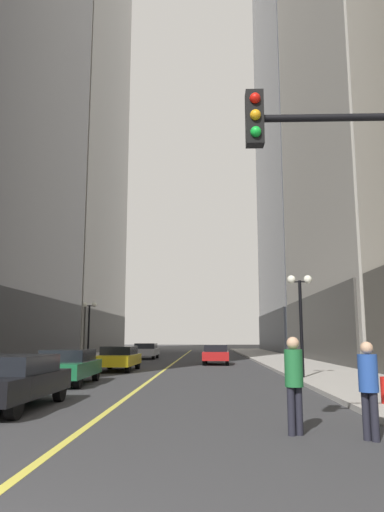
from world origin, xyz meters
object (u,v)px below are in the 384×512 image
Objects in this scene: street_lamp_right_mid at (300,303)px; street_lamp_left_far at (89,318)px; car_black at (9,380)px; pedestrian_in_green_parka at (294,377)px; car_green at (68,365)px; car_red at (216,354)px; pedestrian_in_blue_hoodie at (368,382)px; car_yellow at (119,357)px; car_silver at (146,350)px.

street_lamp_left_far is at bearing 129.65° from street_lamp_right_mid.
pedestrian_in_green_parka reaches higher than car_black.
car_red is (6.00, 14.67, -0.00)m from car_green.
pedestrian_in_blue_hoodie is (8.26, -10.24, 0.27)m from car_green.
street_lamp_left_far is at bearing 99.06° from car_black.
pedestrian_in_blue_hoodie is (7.70, -18.21, 0.27)m from car_yellow.
car_red is 13.55m from street_lamp_right_mid.
car_black is 24.30m from street_lamp_left_far.
car_green is 13.16m from pedestrian_in_blue_hoodie.
pedestrian_in_green_parka is 1.31m from pedestrian_in_blue_hoodie.
street_lamp_left_far is at bearing 113.00° from pedestrian_in_blue_hoodie.
car_green is at bearing -94.03° from car_yellow.
street_lamp_right_mid is at bearing -50.35° from street_lamp_left_far.
car_black and car_silver have the same top height.
car_yellow is (0.16, 14.59, 0.00)m from car_black.
car_yellow is at bearing -88.24° from car_silver.
car_black is 2.70× the size of pedestrian_in_blue_hoodie.
car_yellow is 1.00× the size of car_silver.
street_lamp_right_mid is at bearing -34.92° from car_yellow.
car_yellow is 2.79× the size of pedestrian_in_blue_hoodie.
pedestrian_in_blue_hoodie is 0.38× the size of street_lamp_left_far.
street_lamp_left_far reaches higher than pedestrian_in_blue_hoodie.
car_silver is at bearing 113.01° from street_lamp_right_mid.
car_green is at bearing 128.91° from pedestrian_in_blue_hoodie.
car_yellow is at bearing 145.08° from street_lamp_right_mid.
car_red is (5.59, 21.30, -0.00)m from car_black.
street_lamp_right_mid is at bearing -75.21° from car_red.
street_lamp_left_far is at bearing 164.69° from car_red.
car_green is at bearing -169.14° from street_lamp_right_mid.
pedestrian_in_green_parka reaches higher than car_red.
street_lamp_right_mid reaches higher than car_green.
car_green is 0.97× the size of car_yellow.
car_silver is at bearing 91.76° from car_yellow.
car_yellow is 11.07m from street_lamp_right_mid.
street_lamp_right_mid is (2.36, 11.58, 2.21)m from pedestrian_in_green_parka.
car_silver is at bearing 123.13° from car_red.
car_red is 25.01m from pedestrian_in_blue_hoodie.
car_black is 1.11× the size of car_red.
street_lamp_left_far reaches higher than car_silver.
car_black is 30.37m from car_silver.
street_lamp_right_mid is at bearing 10.86° from car_green.
street_lamp_left_far is 20.06m from street_lamp_right_mid.
car_green is 2.70× the size of pedestrian_in_blue_hoodie.
street_lamp_right_mid reaches higher than pedestrian_in_blue_hoodie.
pedestrian_in_green_parka is 0.40× the size of street_lamp_right_mid.
car_black is 0.97× the size of car_yellow.
car_silver is 34.95m from pedestrian_in_blue_hoodie.
street_lamp_left_far reaches higher than car_yellow.
car_black is 14.59m from car_yellow.
car_black and car_red have the same top height.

